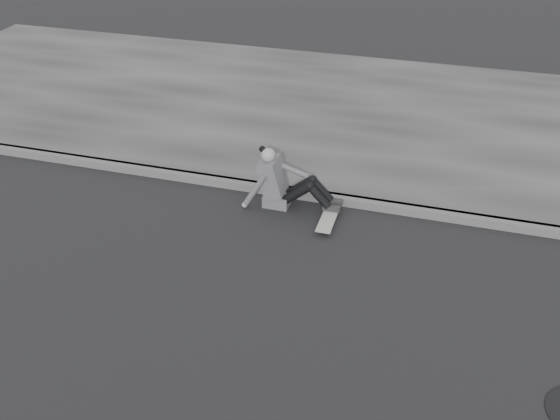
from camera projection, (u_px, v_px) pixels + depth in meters
The scene contains 5 objects.
ground at pixel (511, 367), 6.27m from camera, with size 80.00×80.00×0.00m, color black.
curb at pixel (508, 225), 8.32m from camera, with size 24.00×0.16×0.12m, color #4E4E4E.
sidewalk at pixel (505, 131), 10.76m from camera, with size 24.00×6.00×0.12m, color #363636.
skateboard at pixel (329, 217), 8.45m from camera, with size 0.20×0.78×0.09m.
seated_woman at pixel (282, 183), 8.66m from camera, with size 1.38×0.46×0.88m.
Camera 1 is at (-0.99, -4.90, 4.70)m, focal length 40.00 mm.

